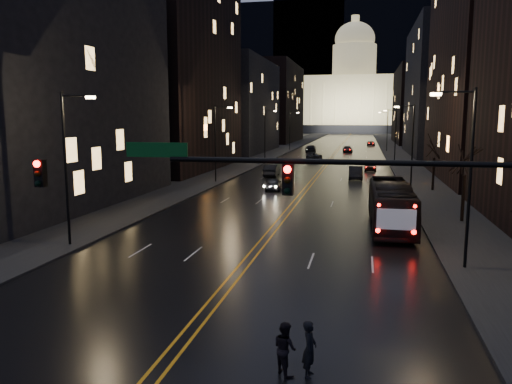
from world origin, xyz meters
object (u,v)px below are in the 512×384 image
Objects in this scene: pedestrian_b at (285,348)px; oncoming_car_b at (272,170)px; bus at (391,205)px; oncoming_car_a at (274,184)px; traffic_signal at (364,197)px; receding_car_a at (356,173)px; pedestrian_a at (310,349)px.

oncoming_car_b is at bearing -32.52° from pedestrian_b.
bus is 19.46m from oncoming_car_a.
traffic_signal reaches higher than bus.
pedestrian_a is (-0.53, -48.88, 0.06)m from receding_car_a.
pedestrian_b is (-0.73, 0.00, -0.05)m from pedestrian_a.
receding_car_a is 2.98× the size of pedestrian_b.
bus is 31.66m from oncoming_car_b.
traffic_signal is 47.09m from receding_car_a.
oncoming_car_a is at bearing 16.51° from pedestrian_a.
pedestrian_a reaches higher than receding_car_a.
receding_car_a is 2.82× the size of pedestrian_a.
pedestrian_b is (-4.07, -21.28, -0.78)m from bus.
bus is 21.68m from pedestrian_b.
pedestrian_a is (-1.43, -2.00, -4.25)m from traffic_signal.
oncoming_car_b is 2.96× the size of pedestrian_b.
oncoming_car_a is at bearing -32.67° from pedestrian_b.
bus reaches higher than oncoming_car_a.
oncoming_car_b is (-11.66, 47.87, -4.31)m from traffic_signal.
bus is 7.05× the size of pedestrian_b.
oncoming_car_a is (-9.16, 35.26, -4.43)m from traffic_signal.
oncoming_car_b is (-13.58, 28.59, -0.80)m from bus.
pedestrian_a is (10.23, -49.86, 0.07)m from oncoming_car_b.
pedestrian_b is at bearing 94.78° from pedestrian_a.
bus is at bearing -4.15° from pedestrian_a.
bus reaches higher than receding_car_a.
traffic_signal is 4.41× the size of oncoming_car_a.
bus is 21.55m from pedestrian_a.
pedestrian_b is (-2.16, -2.00, -4.29)m from traffic_signal.
receding_car_a is (-2.81, 27.60, -0.79)m from bus.
pedestrian_b reaches higher than receding_car_a.
pedestrian_b is (7.00, -37.26, 0.14)m from oncoming_car_a.
traffic_signal reaches higher than pedestrian_b.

